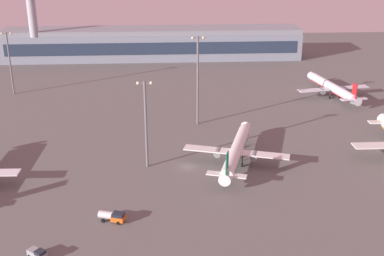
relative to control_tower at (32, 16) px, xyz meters
name	(u,v)px	position (x,y,z in m)	size (l,w,h in m)	color
ground_plane	(188,167)	(72.28, -129.33, -24.45)	(416.00, 416.00, 0.00)	#605E5B
terminal_building	(153,44)	(60.44, 8.53, -16.35)	(158.61, 22.40, 16.40)	gray
control_tower	(32,16)	(0.00, 0.00, 0.00)	(8.00, 8.00, 42.56)	#A8A8B2
airplane_far_stand	(236,151)	(86.59, -127.78, -20.58)	(30.68, 39.04, 10.24)	silver
airplane_terminal_side	(333,88)	(135.70, -66.06, -20.60)	(30.90, 39.51, 10.17)	silver
fuel_truck	(113,216)	(53.27, -157.72, -23.08)	(6.64, 3.92, 2.35)	#D85919
maintenance_van	(37,254)	(38.98, -171.38, -23.27)	(4.49, 4.06, 2.25)	gray
apron_light_east	(198,76)	(77.58, -94.36, -6.89)	(4.80, 0.90, 31.30)	slate
apron_light_central	(10,59)	(2.44, -53.84, -9.53)	(4.80, 0.90, 26.14)	slate
apron_light_west	(146,119)	(60.63, -128.40, -9.77)	(4.80, 0.90, 25.67)	slate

